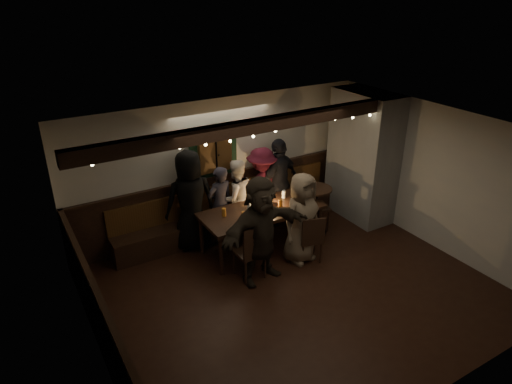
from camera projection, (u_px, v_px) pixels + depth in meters
room at (300, 184)px, 8.43m from camera, size 6.02×5.01×2.62m
dining_table at (262, 213)px, 8.16m from camera, size 2.21×0.95×0.96m
chair_near_left at (252, 249)px, 7.35m from camera, size 0.47×0.47×1.02m
chair_near_right at (311, 237)px, 7.83m from camera, size 0.51×0.51×0.90m
chair_end at (312, 203)px, 8.86m from camera, size 0.55×0.55×1.00m
high_top at (316, 205)px, 8.73m from camera, size 0.59×0.59×0.95m
person_a at (190, 201)px, 8.12m from camera, size 0.98×0.70×1.87m
person_b at (220, 204)px, 8.43m from camera, size 0.59×0.43×1.48m
person_c at (236, 198)px, 8.64m from camera, size 0.75×0.59×1.52m
person_d at (262, 188)px, 8.92m from camera, size 1.13×0.74×1.63m
person_e at (279, 182)px, 8.97m from camera, size 1.13×0.77×1.79m
person_f at (261, 230)px, 7.22m from camera, size 1.74×0.76×1.82m
person_g at (301, 218)px, 7.77m from camera, size 0.89×0.67×1.64m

